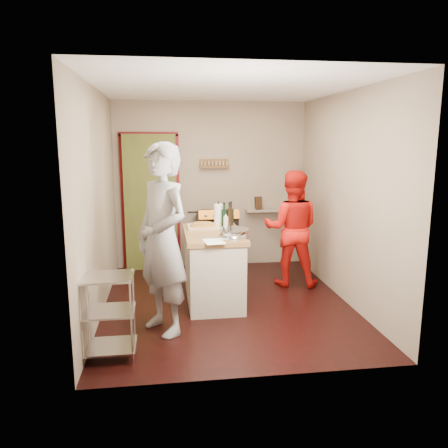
% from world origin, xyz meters
% --- Properties ---
extents(floor, '(3.50, 3.50, 0.00)m').
position_xyz_m(floor, '(0.00, 0.00, 0.00)').
color(floor, black).
rests_on(floor, ground).
extents(back_wall, '(3.00, 0.44, 2.60)m').
position_xyz_m(back_wall, '(-0.64, 1.78, 1.13)').
color(back_wall, gray).
rests_on(back_wall, ground).
extents(left_wall, '(0.04, 3.50, 2.60)m').
position_xyz_m(left_wall, '(-1.50, 0.00, 1.30)').
color(left_wall, gray).
rests_on(left_wall, ground).
extents(right_wall, '(0.04, 3.50, 2.60)m').
position_xyz_m(right_wall, '(1.50, 0.00, 1.30)').
color(right_wall, gray).
rests_on(right_wall, ground).
extents(ceiling, '(3.00, 3.50, 0.02)m').
position_xyz_m(ceiling, '(0.00, 0.00, 2.61)').
color(ceiling, white).
rests_on(ceiling, back_wall).
extents(stove, '(0.60, 0.63, 1.00)m').
position_xyz_m(stove, '(0.05, 1.42, 0.45)').
color(stove, black).
rests_on(stove, ground).
extents(wire_shelving, '(0.48, 0.40, 0.80)m').
position_xyz_m(wire_shelving, '(-1.28, -1.20, 0.44)').
color(wire_shelving, silver).
rests_on(wire_shelving, ground).
extents(island, '(0.72, 1.28, 1.21)m').
position_xyz_m(island, '(-0.15, 0.10, 0.48)').
color(island, '#BEB7A1').
rests_on(island, ground).
extents(person_stripe, '(0.80, 0.87, 1.99)m').
position_xyz_m(person_stripe, '(-0.77, -0.69, 1.00)').
color(person_stripe, '#B3B4B8').
rests_on(person_stripe, ground).
extents(person_red, '(0.92, 0.80, 1.61)m').
position_xyz_m(person_red, '(1.00, 0.62, 0.80)').
color(person_red, red).
rests_on(person_red, ground).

